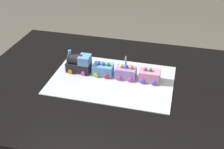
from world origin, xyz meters
TOP-DOWN VIEW (x-y plane):
  - dining_table at (0.00, 0.00)m, footprint 1.40×1.00m
  - cake_board at (-0.02, 0.02)m, footprint 0.60×0.40m
  - cake_locomotive at (-0.20, 0.06)m, footprint 0.14×0.08m
  - cake_car_caboose_sky_blue at (-0.07, 0.06)m, footprint 0.10×0.08m
  - cake_car_gondola_lavender at (0.04, 0.06)m, footprint 0.10×0.08m
  - cake_car_tanker_bubblegum at (0.16, 0.06)m, footprint 0.10×0.08m
  - birthday_candle at (0.04, 0.06)m, footprint 0.01×0.01m

SIDE VIEW (x-z plane):
  - dining_table at x=0.00m, z-range 0.26..1.00m
  - cake_board at x=-0.02m, z-range 0.74..0.74m
  - cake_car_tanker_bubblegum at x=0.16m, z-range 0.74..0.81m
  - cake_car_caboose_sky_blue at x=-0.07m, z-range 0.74..0.81m
  - cake_car_gondola_lavender at x=0.04m, z-range 0.74..0.81m
  - cake_locomotive at x=-0.20m, z-range 0.73..0.85m
  - birthday_candle at x=0.04m, z-range 0.81..0.87m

